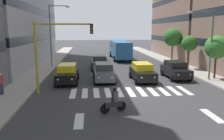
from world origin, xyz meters
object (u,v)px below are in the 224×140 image
object	(u,v)px
car_0	(175,70)
bus_behind_traffic	(120,48)
car_row2_0	(99,62)
street_tree_1	(189,44)
pedestrian_waiting	(1,83)
motorcycle_with_rider	(114,102)
street_lamp_right	(53,30)
street_tree_0	(217,47)
street_tree_2	(173,38)
car_3	(67,73)
street_lamp_left	(207,38)
traffic_light_gantry	(53,45)
car_2	(104,72)
car_1	(142,72)

from	to	relation	value
car_0	bus_behind_traffic	distance (m)	16.25
car_row2_0	street_tree_1	distance (m)	11.23
car_row2_0	pedestrian_waiting	distance (m)	13.49
motorcycle_with_rider	street_lamp_right	xyz separation A→B (m)	(6.04, -17.55, 4.23)
street_lamp_right	street_tree_0	world-z (taller)	street_lamp_right
motorcycle_with_rider	street_tree_2	distance (m)	23.18
street_tree_0	car_3	bearing A→B (deg)	-0.55
car_3	bus_behind_traffic	world-z (taller)	bus_behind_traffic
street_lamp_left	street_lamp_right	world-z (taller)	street_lamp_right
car_row2_0	street_tree_2	distance (m)	12.60
car_3	street_tree_1	world-z (taller)	street_tree_1
bus_behind_traffic	street_tree_0	world-z (taller)	street_tree_0
car_0	bus_behind_traffic	xyz separation A→B (m)	(3.62, -15.82, 0.97)
street_lamp_left	street_tree_2	bearing A→B (deg)	-96.28
street_tree_1	street_lamp_left	bearing A→B (deg)	79.94
pedestrian_waiting	street_lamp_left	bearing A→B (deg)	-169.15
car_3	traffic_light_gantry	xyz separation A→B (m)	(0.68, 3.42, 2.82)
car_row2_0	street_lamp_left	size ratio (longest dim) A/B	0.68
street_tree_2	traffic_light_gantry	bearing A→B (deg)	45.77
street_lamp_right	car_2	bearing A→B (deg)	123.30
car_2	car_3	size ratio (longest dim) A/B	1.00
street_lamp_left	pedestrian_waiting	bearing A→B (deg)	10.85
car_1	street_tree_2	size ratio (longest dim) A/B	0.90
car_1	street_lamp_right	distance (m)	14.06
street_tree_0	car_1	bearing A→B (deg)	-1.67
street_tree_0	bus_behind_traffic	bearing A→B (deg)	-66.92
car_row2_0	street_tree_1	xyz separation A→B (m)	(-10.90, 1.41, 2.31)
car_row2_0	street_lamp_left	xyz separation A→B (m)	(-9.79, 7.68, 3.27)
car_1	car_row2_0	size ratio (longest dim) A/B	1.00
car_0	car_2	distance (m)	7.33
car_0	street_lamp_left	bearing A→B (deg)	146.23
street_tree_0	pedestrian_waiting	world-z (taller)	street_tree_0
traffic_light_gantry	street_lamp_right	bearing A→B (deg)	-81.72
car_1	bus_behind_traffic	world-z (taller)	bus_behind_traffic
street_lamp_right	car_row2_0	bearing A→B (deg)	157.52
car_2	traffic_light_gantry	bearing A→B (deg)	43.06
car_row2_0	motorcycle_with_rider	size ratio (longest dim) A/B	2.74
traffic_light_gantry	motorcycle_with_rider	bearing A→B (deg)	131.79
street_tree_2	car_3	bearing A→B (deg)	39.98
bus_behind_traffic	motorcycle_with_rider	world-z (taller)	bus_behind_traffic
car_3	street_tree_1	distance (m)	15.43
motorcycle_with_rider	car_1	bearing A→B (deg)	-113.94
car_2	car_3	xyz separation A→B (m)	(3.41, 0.40, 0.00)
street_tree_2	car_1	bearing A→B (deg)	58.61
car_3	pedestrian_waiting	bearing A→B (deg)	41.55
motorcycle_with_rider	street_tree_1	world-z (taller)	street_tree_1
motorcycle_with_rider	street_lamp_left	bearing A→B (deg)	-142.03
car_1	street_tree_0	world-z (taller)	street_tree_0
street_lamp_left	street_tree_2	world-z (taller)	street_lamp_left
bus_behind_traffic	street_tree_1	distance (m)	13.22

